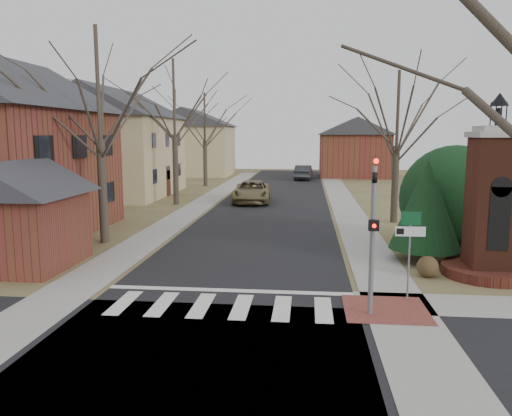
# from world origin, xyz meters

# --- Properties ---
(ground) EXTENTS (120.00, 120.00, 0.00)m
(ground) POSITION_xyz_m (0.00, 0.00, 0.00)
(ground) COLOR brown
(ground) RESTS_ON ground
(main_street) EXTENTS (8.00, 70.00, 0.01)m
(main_street) POSITION_xyz_m (0.00, 22.00, 0.01)
(main_street) COLOR black
(main_street) RESTS_ON ground
(cross_street) EXTENTS (120.00, 8.00, 0.01)m
(cross_street) POSITION_xyz_m (0.00, -3.00, 0.01)
(cross_street) COLOR black
(cross_street) RESTS_ON ground
(crosswalk_zone) EXTENTS (8.00, 2.20, 0.02)m
(crosswalk_zone) POSITION_xyz_m (0.00, 0.80, 0.01)
(crosswalk_zone) COLOR silver
(crosswalk_zone) RESTS_ON ground
(stop_bar) EXTENTS (8.00, 0.35, 0.02)m
(stop_bar) POSITION_xyz_m (0.00, 2.30, 0.01)
(stop_bar) COLOR silver
(stop_bar) RESTS_ON ground
(sidewalk_right_main) EXTENTS (2.00, 60.00, 0.02)m
(sidewalk_right_main) POSITION_xyz_m (5.20, 22.00, 0.01)
(sidewalk_right_main) COLOR gray
(sidewalk_right_main) RESTS_ON ground
(sidewalk_left) EXTENTS (2.00, 60.00, 0.02)m
(sidewalk_left) POSITION_xyz_m (-5.20, 22.00, 0.01)
(sidewalk_left) COLOR gray
(sidewalk_left) RESTS_ON ground
(curb_apron) EXTENTS (2.40, 2.40, 0.02)m
(curb_apron) POSITION_xyz_m (4.80, 1.00, 0.01)
(curb_apron) COLOR brown
(curb_apron) RESTS_ON ground
(traffic_signal_pole) EXTENTS (0.28, 0.41, 4.50)m
(traffic_signal_pole) POSITION_xyz_m (4.30, 0.57, 2.59)
(traffic_signal_pole) COLOR slate
(traffic_signal_pole) RESTS_ON ground
(sign_post) EXTENTS (0.90, 0.07, 2.75)m
(sign_post) POSITION_xyz_m (5.59, 1.99, 1.95)
(sign_post) COLOR slate
(sign_post) RESTS_ON ground
(brick_gate_monument) EXTENTS (3.20, 3.20, 6.47)m
(brick_gate_monument) POSITION_xyz_m (9.00, 4.99, 2.17)
(brick_gate_monument) COLOR #502417
(brick_gate_monument) RESTS_ON ground
(house_stucco_left) EXTENTS (9.80, 12.80, 9.28)m
(house_stucco_left) POSITION_xyz_m (-13.50, 27.00, 4.59)
(house_stucco_left) COLOR tan
(house_stucco_left) RESTS_ON ground
(garage_left) EXTENTS (4.80, 4.80, 4.29)m
(garage_left) POSITION_xyz_m (-8.52, 4.49, 2.24)
(garage_left) COLOR maroon
(garage_left) RESTS_ON ground
(house_distant_left) EXTENTS (10.80, 8.80, 8.53)m
(house_distant_left) POSITION_xyz_m (-12.01, 48.00, 4.25)
(house_distant_left) COLOR tan
(house_distant_left) RESTS_ON ground
(house_distant_right) EXTENTS (8.80, 8.80, 7.30)m
(house_distant_right) POSITION_xyz_m (7.99, 47.99, 3.65)
(house_distant_right) COLOR maroon
(house_distant_right) RESTS_ON ground
(evergreen_near) EXTENTS (2.80, 2.80, 4.10)m
(evergreen_near) POSITION_xyz_m (7.20, 7.00, 2.30)
(evergreen_near) COLOR #473D33
(evergreen_near) RESTS_ON ground
(evergreen_mid) EXTENTS (3.40, 3.40, 4.70)m
(evergreen_mid) POSITION_xyz_m (10.50, 8.20, 2.60)
(evergreen_mid) COLOR #473D33
(evergreen_mid) RESTS_ON ground
(evergreen_mass) EXTENTS (4.80, 4.80, 4.80)m
(evergreen_mass) POSITION_xyz_m (9.00, 9.50, 2.40)
(evergreen_mass) COLOR black
(evergreen_mass) RESTS_ON ground
(bare_tree_0) EXTENTS (8.05, 8.05, 11.15)m
(bare_tree_0) POSITION_xyz_m (-7.00, 9.00, 7.70)
(bare_tree_0) COLOR #473D33
(bare_tree_0) RESTS_ON ground
(bare_tree_1) EXTENTS (8.40, 8.40, 11.64)m
(bare_tree_1) POSITION_xyz_m (-7.00, 22.00, 8.03)
(bare_tree_1) COLOR #473D33
(bare_tree_1) RESTS_ON ground
(bare_tree_2) EXTENTS (7.35, 7.35, 10.19)m
(bare_tree_2) POSITION_xyz_m (-7.50, 35.00, 7.03)
(bare_tree_2) COLOR #473D33
(bare_tree_2) RESTS_ON ground
(bare_tree_3) EXTENTS (7.00, 7.00, 9.70)m
(bare_tree_3) POSITION_xyz_m (7.50, 16.00, 6.69)
(bare_tree_3) COLOR #473D33
(bare_tree_3) RESTS_ON ground
(pickup_truck) EXTENTS (2.96, 5.93, 1.61)m
(pickup_truck) POSITION_xyz_m (-1.63, 23.60, 0.81)
(pickup_truck) COLOR olive
(pickup_truck) RESTS_ON ground
(distant_car) EXTENTS (2.08, 5.08, 1.64)m
(distant_car) POSITION_xyz_m (2.05, 43.01, 0.82)
(distant_car) COLOR #313438
(distant_car) RESTS_ON ground
(dry_shrub_left) EXTENTS (0.77, 0.77, 0.77)m
(dry_shrub_left) POSITION_xyz_m (6.80, 4.60, 0.38)
(dry_shrub_left) COLOR #4C3B22
(dry_shrub_left) RESTS_ON ground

